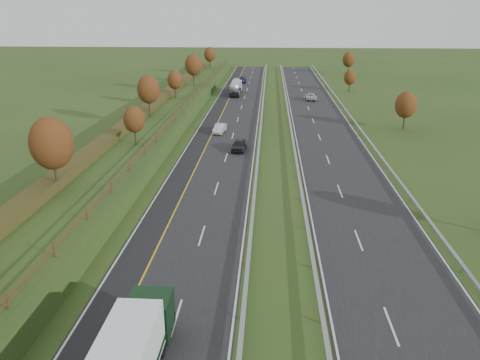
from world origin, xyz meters
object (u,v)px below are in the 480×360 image
object	(u,v)px
car_oncoming	(310,96)
car_small_far	(242,80)
car_silver_mid	(220,128)
road_tanker	(236,87)
car_dark_near	(239,145)

from	to	relation	value
car_oncoming	car_small_far	bearing A→B (deg)	-56.54
car_silver_mid	car_small_far	world-z (taller)	car_small_far
car_silver_mid	car_oncoming	size ratio (longest dim) A/B	0.83
road_tanker	car_small_far	distance (m)	19.20
road_tanker	car_dark_near	world-z (taller)	road_tanker
road_tanker	car_oncoming	distance (m)	18.85
car_silver_mid	car_oncoming	bearing A→B (deg)	68.30
car_dark_near	car_small_far	bearing A→B (deg)	96.35
road_tanker	car_oncoming	bearing A→B (deg)	-20.59
car_silver_mid	car_oncoming	xyz separation A→B (m)	(17.49, 31.88, 0.01)
road_tanker	car_dark_near	xyz separation A→B (m)	(4.01, -48.82, -1.02)
car_dark_near	car_oncoming	distance (m)	44.34
car_small_far	car_dark_near	bearing A→B (deg)	-86.00
car_small_far	car_oncoming	world-z (taller)	car_small_far
car_dark_near	car_small_far	distance (m)	68.09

